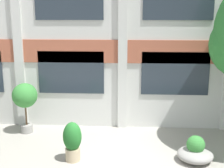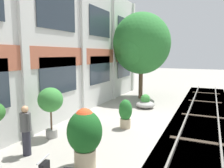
{
  "view_description": "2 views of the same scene",
  "coord_description": "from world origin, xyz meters",
  "px_view_note": "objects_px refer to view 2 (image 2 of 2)",
  "views": [
    {
      "loc": [
        0.28,
        -8.9,
        4.62
      ],
      "look_at": [
        -0.36,
        2.14,
        2.04
      ],
      "focal_mm": 50.0,
      "sensor_mm": 36.0,
      "label": 1
    },
    {
      "loc": [
        -10.18,
        -3.19,
        3.24
      ],
      "look_at": [
        -0.96,
        1.0,
        1.84
      ],
      "focal_mm": 35.0,
      "sensor_mm": 36.0,
      "label": 2
    }
  ],
  "objects_px": {
    "broadleaf_tree": "(141,45)",
    "potted_plant_glazed_jar": "(125,112)",
    "potted_plant_wide_bowl": "(145,103)",
    "potted_plant_tall_urn": "(51,102)",
    "resident_by_doorway": "(26,129)",
    "potted_plant_fluted_column": "(85,134)"
  },
  "relations": [
    {
      "from": "potted_plant_fluted_column",
      "to": "resident_by_doorway",
      "type": "height_order",
      "value": "potted_plant_fluted_column"
    },
    {
      "from": "potted_plant_tall_urn",
      "to": "potted_plant_fluted_column",
      "type": "xyz_separation_m",
      "value": [
        -1.44,
        -2.4,
        -0.39
      ]
    },
    {
      "from": "potted_plant_fluted_column",
      "to": "broadleaf_tree",
      "type": "bearing_deg",
      "value": 8.32
    },
    {
      "from": "potted_plant_wide_bowl",
      "to": "potted_plant_glazed_jar",
      "type": "bearing_deg",
      "value": -177.11
    },
    {
      "from": "potted_plant_tall_urn",
      "to": "potted_plant_fluted_column",
      "type": "distance_m",
      "value": 2.83
    },
    {
      "from": "potted_plant_wide_bowl",
      "to": "potted_plant_glazed_jar",
      "type": "xyz_separation_m",
      "value": [
        -3.86,
        -0.2,
        0.41
      ]
    },
    {
      "from": "broadleaf_tree",
      "to": "potted_plant_wide_bowl",
      "type": "relative_size",
      "value": 5.46
    },
    {
      "from": "broadleaf_tree",
      "to": "potted_plant_fluted_column",
      "type": "height_order",
      "value": "broadleaf_tree"
    },
    {
      "from": "broadleaf_tree",
      "to": "resident_by_doorway",
      "type": "distance_m",
      "value": 10.75
    },
    {
      "from": "potted_plant_tall_urn",
      "to": "potted_plant_wide_bowl",
      "type": "relative_size",
      "value": 1.75
    },
    {
      "from": "potted_plant_wide_bowl",
      "to": "resident_by_doorway",
      "type": "bearing_deg",
      "value": 166.95
    },
    {
      "from": "broadleaf_tree",
      "to": "potted_plant_glazed_jar",
      "type": "relative_size",
      "value": 4.82
    },
    {
      "from": "potted_plant_tall_urn",
      "to": "resident_by_doorway",
      "type": "bearing_deg",
      "value": -169.89
    },
    {
      "from": "potted_plant_tall_urn",
      "to": "potted_plant_glazed_jar",
      "type": "bearing_deg",
      "value": -45.2
    },
    {
      "from": "potted_plant_tall_urn",
      "to": "potted_plant_glazed_jar",
      "type": "distance_m",
      "value": 3.22
    },
    {
      "from": "potted_plant_fluted_column",
      "to": "potted_plant_glazed_jar",
      "type": "distance_m",
      "value": 3.68
    },
    {
      "from": "broadleaf_tree",
      "to": "resident_by_doorway",
      "type": "xyz_separation_m",
      "value": [
        -10.3,
        0.64,
        -2.99
      ]
    },
    {
      "from": "broadleaf_tree",
      "to": "potted_plant_glazed_jar",
      "type": "distance_m",
      "value": 7.39
    },
    {
      "from": "potted_plant_glazed_jar",
      "to": "resident_by_doorway",
      "type": "relative_size",
      "value": 0.79
    },
    {
      "from": "potted_plant_tall_urn",
      "to": "resident_by_doorway",
      "type": "distance_m",
      "value": 1.64
    },
    {
      "from": "potted_plant_tall_urn",
      "to": "potted_plant_wide_bowl",
      "type": "bearing_deg",
      "value": -18.53
    },
    {
      "from": "potted_plant_fluted_column",
      "to": "potted_plant_tall_urn",
      "type": "bearing_deg",
      "value": 59.03
    }
  ]
}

